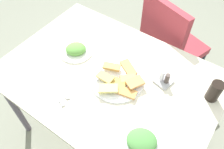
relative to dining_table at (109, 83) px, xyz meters
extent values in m
plane|color=gray|center=(0.00, 0.00, -0.65)|extent=(6.00, 6.00, 0.00)
cube|color=#ECE3CA|center=(0.00, 0.00, 0.06)|extent=(1.23, 0.87, 0.02)
cylinder|color=#534B5B|center=(-0.56, -0.38, -0.30)|extent=(0.04, 0.04, 0.70)
cylinder|color=#534B5B|center=(-0.56, 0.38, -0.30)|extent=(0.04, 0.04, 0.70)
cylinder|color=#534B5B|center=(0.56, 0.38, -0.30)|extent=(0.04, 0.04, 0.70)
cube|color=#A3313C|center=(0.12, 0.76, -0.24)|extent=(0.53, 0.53, 0.06)
cube|color=#A3313C|center=(0.05, 0.58, 0.02)|extent=(0.39, 0.18, 0.46)
cylinder|color=#262B35|center=(0.36, 0.88, -0.46)|extent=(0.03, 0.03, 0.39)
cylinder|color=#262B35|center=(0.00, 1.00, -0.46)|extent=(0.03, 0.03, 0.39)
cylinder|color=#262B35|center=(0.23, 0.52, -0.46)|extent=(0.03, 0.03, 0.39)
cylinder|color=#262B35|center=(-0.13, 0.64, -0.46)|extent=(0.03, 0.03, 0.39)
cylinder|color=white|center=(0.06, -0.01, 0.08)|extent=(0.30, 0.30, 0.01)
cube|color=tan|center=(-0.01, 0.04, 0.11)|extent=(0.11, 0.08, 0.02)
cube|color=tan|center=(0.11, 0.04, 0.09)|extent=(0.10, 0.10, 0.01)
cube|color=gold|center=(0.07, -0.02, 0.09)|extent=(0.12, 0.08, 0.01)
cube|color=#D98D52|center=(0.07, 0.10, 0.09)|extent=(0.13, 0.11, 0.01)
cube|color=#E6DA77|center=(0.06, -0.10, 0.11)|extent=(0.12, 0.11, 0.01)
cube|color=tan|center=(0.01, -0.04, 0.11)|extent=(0.10, 0.05, 0.01)
cube|color=#DA954E|center=(0.15, -0.05, 0.09)|extent=(0.12, 0.07, 0.01)
cube|color=tan|center=(0.16, 0.02, 0.11)|extent=(0.10, 0.11, 0.01)
cylinder|color=white|center=(-0.28, 0.04, 0.08)|extent=(0.21, 0.21, 0.01)
ellipsoid|color=#64A947|center=(-0.28, 0.04, 0.10)|extent=(0.17, 0.17, 0.06)
cylinder|color=white|center=(0.36, -0.24, 0.08)|extent=(0.21, 0.21, 0.01)
ellipsoid|color=#4D8D43|center=(0.36, -0.24, 0.10)|extent=(0.18, 0.17, 0.05)
cylinder|color=black|center=(0.53, 0.19, 0.13)|extent=(0.07, 0.07, 0.12)
cube|color=white|center=(-0.16, -0.25, 0.08)|extent=(0.14, 0.14, 0.00)
cube|color=silver|center=(-0.16, -0.27, 0.08)|extent=(0.18, 0.09, 0.00)
cube|color=silver|center=(-0.16, -0.23, 0.08)|extent=(0.16, 0.06, 0.00)
cube|color=#B2B2B7|center=(0.28, 0.14, 0.08)|extent=(0.11, 0.11, 0.01)
cylinder|color=white|center=(0.26, 0.14, 0.12)|extent=(0.03, 0.03, 0.07)
cylinder|color=#4E413D|center=(0.29, 0.14, 0.12)|extent=(0.03, 0.03, 0.06)
camera|label=1|loc=(0.49, -0.66, 1.11)|focal=36.66mm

